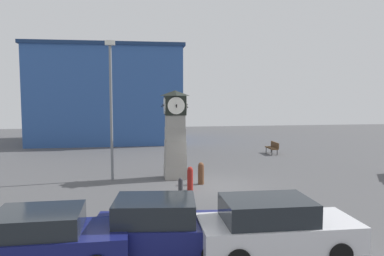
# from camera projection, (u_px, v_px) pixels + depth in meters

# --- Properties ---
(ground_plane) EXTENTS (68.90, 68.90, 0.00)m
(ground_plane) POSITION_uv_depth(u_px,v_px,m) (215.00, 186.00, 18.18)
(ground_plane) COLOR #4C4C4F
(clock_tower) EXTENTS (1.45, 1.49, 4.67)m
(clock_tower) POSITION_uv_depth(u_px,v_px,m) (175.00, 135.00, 19.80)
(clock_tower) COLOR gray
(clock_tower) RESTS_ON ground_plane
(bollard_near_tower) EXTENTS (0.30, 0.30, 1.10)m
(bollard_near_tower) POSITION_uv_depth(u_px,v_px,m) (201.00, 173.00, 18.56)
(bollard_near_tower) COLOR brown
(bollard_near_tower) RESTS_ON ground_plane
(bollard_mid_row) EXTENTS (0.27, 0.27, 1.11)m
(bollard_mid_row) POSITION_uv_depth(u_px,v_px,m) (190.00, 178.00, 17.34)
(bollard_mid_row) COLOR maroon
(bollard_mid_row) RESTS_ON ground_plane
(bollard_far_row) EXTENTS (0.20, 0.20, 0.87)m
(bollard_far_row) POSITION_uv_depth(u_px,v_px,m) (181.00, 188.00, 16.12)
(bollard_far_row) COLOR #333338
(bollard_far_row) RESTS_ON ground_plane
(car_navy_sedan) EXTENTS (3.90, 2.06, 1.49)m
(car_navy_sedan) POSITION_uv_depth(u_px,v_px,m) (48.00, 238.00, 9.60)
(car_navy_sedan) COLOR navy
(car_navy_sedan) RESTS_ON ground_plane
(car_near_tower) EXTENTS (4.20, 2.35, 1.56)m
(car_near_tower) POSITION_uv_depth(u_px,v_px,m) (163.00, 226.00, 10.43)
(car_near_tower) COLOR navy
(car_near_tower) RESTS_ON ground_plane
(car_by_building) EXTENTS (4.37, 2.07, 1.61)m
(car_by_building) POSITION_uv_depth(u_px,v_px,m) (275.00, 227.00, 10.27)
(car_by_building) COLOR silver
(car_by_building) RESTS_ON ground_plane
(bench) EXTENTS (0.56, 1.61, 0.90)m
(bench) POSITION_uv_depth(u_px,v_px,m) (273.00, 147.00, 28.15)
(bench) COLOR brown
(bench) RESTS_ON ground_plane
(street_lamp_far_side) EXTENTS (0.50, 0.24, 7.19)m
(street_lamp_far_side) POSITION_uv_depth(u_px,v_px,m) (111.00, 101.00, 19.24)
(street_lamp_far_side) COLOR slate
(street_lamp_far_side) RESTS_ON ground_plane
(warehouse_blue_far) EXTENTS (13.91, 9.63, 8.94)m
(warehouse_blue_far) POSITION_uv_depth(u_px,v_px,m) (109.00, 95.00, 36.03)
(warehouse_blue_far) COLOR #2D5193
(warehouse_blue_far) RESTS_ON ground_plane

